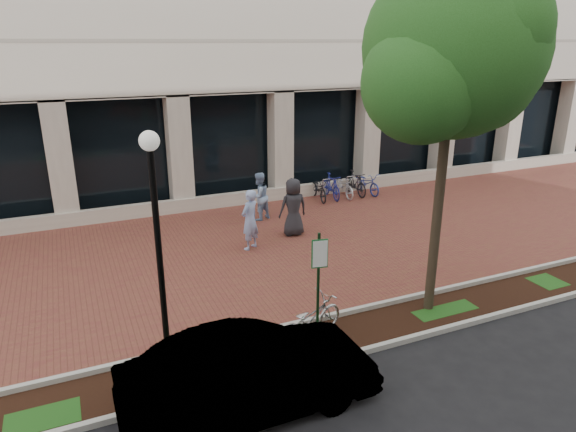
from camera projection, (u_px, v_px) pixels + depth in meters
name	position (u px, v px, depth m)	size (l,w,h in m)	color
ground	(283.00, 245.00, 15.87)	(120.00, 120.00, 0.00)	black
brick_plaza	(283.00, 245.00, 15.87)	(40.00, 9.00, 0.01)	brown
planting_strip	(376.00, 327.00, 11.33)	(40.00, 1.50, 0.01)	black
curb_plaza_side	(359.00, 310.00, 11.96)	(40.00, 0.12, 0.12)	#BABAAF
curb_street_side	(396.00, 342.00, 10.66)	(40.00, 0.12, 0.12)	#BABAAF
parking_sign	(319.00, 274.00, 10.36)	(0.34, 0.07, 2.42)	#14391B
lamppost	(158.00, 239.00, 9.35)	(0.36, 0.36, 4.56)	black
street_tree	(454.00, 60.00, 10.37)	(4.40, 3.66, 7.71)	#403425
locked_bicycle	(309.00, 319.00, 10.73)	(0.63, 1.80, 0.95)	silver
pedestrian_left	(250.00, 220.00, 15.32)	(0.68, 0.45, 1.86)	#9BB2E7
pedestrian_mid	(259.00, 196.00, 17.89)	(0.83, 0.64, 1.70)	#8CAAD0
pedestrian_right	(293.00, 207.00, 16.44)	(0.92, 0.60, 1.89)	#252429
bollard	(439.00, 185.00, 20.70)	(0.12, 0.12, 0.94)	silver
bike_rack_cluster	(343.00, 185.00, 20.70)	(2.97, 1.77, 0.99)	black
sedan_near_curb	(251.00, 375.00, 8.57)	(1.51, 4.33, 1.43)	#BABABF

